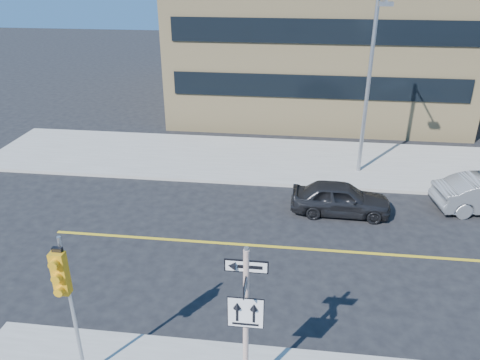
# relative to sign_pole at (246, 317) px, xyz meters

# --- Properties ---
(ground) EXTENTS (120.00, 120.00, 0.00)m
(ground) POSITION_rel_sign_pole_xyz_m (0.00, 2.51, -2.44)
(ground) COLOR black
(ground) RESTS_ON ground
(sign_pole) EXTENTS (0.92, 0.92, 4.06)m
(sign_pole) POSITION_rel_sign_pole_xyz_m (0.00, 0.00, 0.00)
(sign_pole) COLOR white
(sign_pole) RESTS_ON near_sidewalk
(traffic_signal) EXTENTS (0.32, 0.45, 4.00)m
(traffic_signal) POSITION_rel_sign_pole_xyz_m (-4.00, -0.15, 0.59)
(traffic_signal) COLOR gray
(traffic_signal) RESTS_ON near_sidewalk
(parked_car_a) EXTENTS (1.70, 4.03, 1.36)m
(parked_car_a) POSITION_rel_sign_pole_xyz_m (2.83, 9.37, -1.76)
(parked_car_a) COLOR black
(parked_car_a) RESTS_ON ground
(streetlight_a) EXTENTS (0.55, 2.25, 8.00)m
(streetlight_a) POSITION_rel_sign_pole_xyz_m (4.00, 13.27, 2.32)
(streetlight_a) COLOR gray
(streetlight_a) RESTS_ON far_sidewalk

